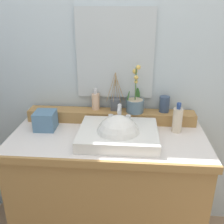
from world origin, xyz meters
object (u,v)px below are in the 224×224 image
(reed_diffuser, at_px, (115,104))
(tissue_box, at_px, (45,120))
(sink_basin, at_px, (118,136))
(lotion_bottle, at_px, (177,120))
(tumbler_cup, at_px, (164,104))
(potted_plant, at_px, (135,103))
(soap_dispenser, at_px, (96,101))

(reed_diffuser, relative_size, tissue_box, 2.00)
(sink_basin, bearing_deg, lotion_bottle, 21.71)
(sink_basin, xyz_separation_m, reed_diffuser, (-0.04, 0.29, 0.09))
(tumbler_cup, height_order, reed_diffuser, reed_diffuser)
(reed_diffuser, bearing_deg, sink_basin, -82.93)
(sink_basin, distance_m, lotion_bottle, 0.39)
(tumbler_cup, distance_m, lotion_bottle, 0.16)
(potted_plant, relative_size, lotion_bottle, 1.66)
(sink_basin, xyz_separation_m, tumbler_cup, (0.29, 0.28, 0.10))
(potted_plant, height_order, tumbler_cup, potted_plant)
(potted_plant, height_order, soap_dispenser, potted_plant)
(lotion_bottle, bearing_deg, soap_dispenser, 164.73)
(potted_plant, xyz_separation_m, soap_dispenser, (-0.27, 0.03, -0.00))
(soap_dispenser, bearing_deg, tissue_box, -150.29)
(potted_plant, distance_m, tumbler_cup, 0.20)
(tumbler_cup, bearing_deg, soap_dispenser, 179.01)
(reed_diffuser, bearing_deg, potted_plant, -10.94)
(soap_dispenser, bearing_deg, lotion_bottle, -15.27)
(sink_basin, distance_m, reed_diffuser, 0.30)
(tumbler_cup, height_order, lotion_bottle, lotion_bottle)
(tissue_box, bearing_deg, potted_plant, 14.33)
(tumbler_cup, height_order, tissue_box, tumbler_cup)
(tumbler_cup, bearing_deg, potted_plant, -174.41)
(potted_plant, bearing_deg, soap_dispenser, 174.19)
(reed_diffuser, bearing_deg, lotion_bottle, -19.89)
(soap_dispenser, xyz_separation_m, lotion_bottle, (0.53, -0.15, -0.06))
(lotion_bottle, bearing_deg, reed_diffuser, 160.11)
(lotion_bottle, xyz_separation_m, tissue_box, (-0.84, -0.03, -0.02))
(potted_plant, xyz_separation_m, lotion_bottle, (0.27, -0.12, -0.06))
(sink_basin, xyz_separation_m, soap_dispenser, (-0.17, 0.29, 0.11))
(reed_diffuser, bearing_deg, soap_dispenser, 179.27)
(tissue_box, bearing_deg, lotion_bottle, 1.88)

